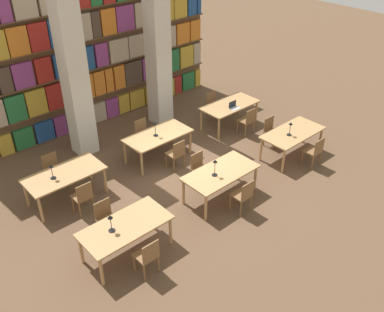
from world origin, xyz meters
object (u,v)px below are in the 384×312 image
Objects in this scene: reading_table_0 at (126,228)px; chair_4 at (314,151)px; pillar_left at (70,53)px; chair_9 at (143,133)px; desk_lamp_0 at (111,221)px; laptop at (234,107)px; pillar_center at (157,31)px; chair_2 at (243,195)px; chair_3 at (200,168)px; chair_8 at (176,153)px; desk_lamp_2 at (290,127)px; chair_10 at (247,120)px; chair_5 at (271,131)px; desk_lamp_4 at (155,126)px; chair_6 at (83,196)px; reading_table_3 at (64,176)px; chair_7 at (53,169)px; reading_table_4 at (158,137)px; desk_lamp_1 at (215,165)px; chair_11 at (213,104)px; desk_lamp_3 at (51,169)px; reading_table_1 at (221,174)px; chair_0 at (148,256)px; reading_table_2 at (293,135)px; reading_table_5 at (230,107)px.

chair_4 reaches higher than reading_table_0.
pillar_left is 6.71× the size of chair_9.
laptop is (5.92, 2.19, -0.23)m from desk_lamp_0.
pillar_center reaches higher than laptop.
pillar_center is at bearing 73.89° from chair_2.
chair_3 and chair_8 have the same top height.
desk_lamp_2 is 0.45× the size of chair_10.
chair_2 is 3.31m from chair_5.
chair_5 and chair_8 have the same top height.
chair_5 is 1.93× the size of desk_lamp_4.
pillar_left is 7.06m from chair_4.
chair_6 is 1.00× the size of chair_10.
reading_table_3 is at bearing 164.93° from chair_8.
chair_7 is (-0.01, 3.31, -0.20)m from reading_table_0.
chair_2 is 3.27m from desk_lamp_4.
reading_table_0 is 1.00× the size of reading_table_4.
reading_table_0 is at bearing -138.13° from reading_table_4.
desk_lamp_1 is at bearing -143.80° from laptop.
chair_5 is 1.00× the size of chair_11.
reading_table_1 is at bearing -37.83° from desk_lamp_3.
chair_10 is at bearing -60.40° from pillar_center.
chair_0 is at bearing -164.09° from reading_table_1.
chair_4 is 4.93m from chair_9.
chair_6 is at bearing -9.29° from chair_5.
chair_4 is (4.34, -4.97, -2.51)m from pillar_left.
chair_3 is at bearing -67.93° from pillar_left.
reading_table_2 is 2.12× the size of chair_11.
chair_8 is (2.91, -0.78, -0.20)m from reading_table_3.
desk_lamp_0 is 0.46× the size of chair_10.
chair_9 is at bearing 126.45° from chair_4.
chair_3 is (0.01, 0.76, -0.20)m from reading_table_1.
chair_8 is (-2.69, 1.72, -0.55)m from desk_lamp_2.
chair_11 is (3.00, 0.77, -0.59)m from desk_lamp_4.
reading_table_0 is 0.46m from desk_lamp_0.
chair_10 is (0.02, -0.76, -0.20)m from reading_table_5.
reading_table_1 is 3.79m from reading_table_5.
chair_4 is at bearing -39.85° from chair_8.
reading_table_2 is at bearing -21.87° from desk_lamp_3.
reading_table_3 is (-5.82, 2.47, 0.00)m from reading_table_2.
laptop is at bearing -57.29° from pillar_center.
reading_table_0 is 2.12× the size of chair_11.
chair_6 is (-2.87, 0.97, 0.00)m from chair_3.
chair_8 reaches higher than reading_table_4.
chair_3 and chair_4 have the same top height.
chair_2 and chair_7 have the same top height.
pillar_center reaches higher than chair_5.
chair_6 is at bearing 179.71° from chair_10.
chair_2 is 1.00× the size of chair_6.
laptop reaches higher than chair_8.
reading_table_5 is at bearing -87.88° from chair_5.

